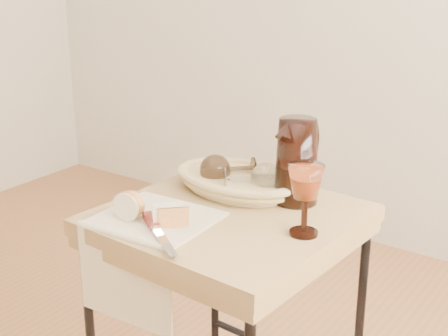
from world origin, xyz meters
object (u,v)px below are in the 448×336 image
Objects in this scene: tea_towel at (156,219)px; bread_basket at (237,183)px; apple_half at (131,204)px; wine_goblet at (305,200)px; goblet_lying_a at (232,169)px; table_knife at (158,231)px; goblet_lying_b at (248,178)px; pitcher at (297,161)px.

tea_towel is 0.85× the size of bread_basket.
apple_half reaches higher than tea_towel.
tea_towel is at bearing -158.64° from wine_goblet.
table_knife is (0.04, -0.35, -0.04)m from goblet_lying_a.
tea_towel is 0.27m from goblet_lying_b.
bread_basket is 0.04m from goblet_lying_a.
apple_half is at bearing -133.77° from pitcher.
apple_half is (-0.05, -0.03, 0.04)m from tea_towel.
goblet_lying_a is (-0.03, 0.01, 0.03)m from bread_basket.
wine_goblet reaches higher than apple_half.
table_knife is (-0.15, -0.36, -0.09)m from pitcher.
wine_goblet is (0.27, -0.14, 0.06)m from bread_basket.
table_knife is at bearing 50.55° from goblet_lying_a.
bread_basket is 0.32m from apple_half.
bread_basket is 0.18m from pitcher.
wine_goblet reaches higher than goblet_lying_b.
pitcher is (0.19, 0.01, 0.05)m from goblet_lying_a.
wine_goblet is 0.33m from table_knife.
tea_towel is at bearing -131.24° from pitcher.
goblet_lying_b is 1.75× the size of apple_half.
goblet_lying_a is at bearing 66.42° from apple_half.
goblet_lying_b is 0.26m from wine_goblet.
apple_half is (-0.26, -0.32, -0.07)m from pitcher.
pitcher is 0.20m from wine_goblet.
tea_towel is 0.07m from apple_half.
tea_towel is 1.59× the size of wine_goblet.
goblet_lying_b is (0.07, -0.03, -0.00)m from goblet_lying_a.
pitcher reaches higher than apple_half.
pitcher is 0.40m from table_knife.
pitcher is at bearing 102.51° from table_knife.
pitcher reaches higher than bread_basket.
bread_basket is at bearing 153.18° from wine_goblet.
goblet_lying_a is at bearing 178.90° from pitcher.
bread_basket is 4.21× the size of apple_half.
goblet_lying_a is 1.04× the size of goblet_lying_b.
apple_half reaches higher than table_knife.
wine_goblet is at bearing 106.99° from goblet_lying_a.
goblet_lying_a reaches higher than apple_half.
goblet_lying_a reaches higher than bread_basket.
apple_half is at bearing -163.98° from table_knife.
goblet_lying_b is 0.58× the size of table_knife.
goblet_lying_b is 0.32m from apple_half.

